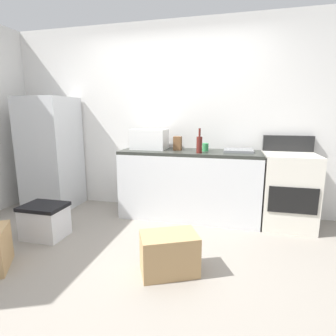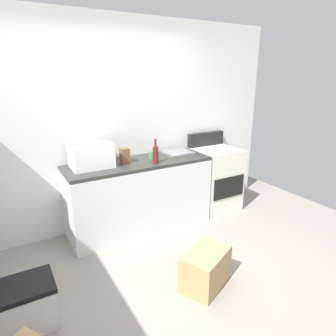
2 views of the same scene
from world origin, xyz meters
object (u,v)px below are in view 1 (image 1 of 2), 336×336
refrigerator (51,153)px  storage_bin (45,221)px  coffee_mug (205,147)px  microwave (150,139)px  wine_bottle (199,144)px  cardboard_box_medium (169,253)px  stove_oven (288,189)px  knife_block (178,143)px

refrigerator → storage_bin: bearing=-58.6°
refrigerator → coffee_mug: size_ratio=16.05×
microwave → coffee_mug: bearing=-2.4°
microwave → coffee_mug: (0.76, -0.03, -0.09)m
refrigerator → microwave: (1.49, 0.11, 0.23)m
wine_bottle → cardboard_box_medium: bearing=-94.8°
refrigerator → wine_bottle: size_ratio=5.35×
stove_oven → cardboard_box_medium: 1.80m
microwave → wine_bottle: size_ratio=1.53×
wine_bottle → storage_bin: size_ratio=0.65×
knife_block → wine_bottle: bearing=-32.9°
wine_bottle → knife_block: (-0.31, 0.20, -0.02)m
stove_oven → cardboard_box_medium: stove_oven is taller
refrigerator → storage_bin: size_ratio=3.49×
wine_bottle → cardboard_box_medium: wine_bottle is taller
stove_oven → coffee_mug: bearing=178.9°
knife_block → storage_bin: (-1.30, -1.03, -0.80)m
microwave → knife_block: size_ratio=2.56×
wine_bottle → coffee_mug: wine_bottle is taller
refrigerator → coffee_mug: bearing=1.9°
refrigerator → storage_bin: refrigerator is taller
knife_block → stove_oven: bearing=-0.9°
wine_bottle → cardboard_box_medium: size_ratio=0.62×
wine_bottle → coffee_mug: (0.05, 0.20, -0.06)m
cardboard_box_medium → storage_bin: bearing=167.5°
stove_oven → cardboard_box_medium: bearing=-131.2°
refrigerator → coffee_mug: 2.25m
microwave → storage_bin: (-0.91, -1.06, -0.84)m
refrigerator → knife_block: (1.88, 0.08, 0.19)m
stove_oven → microwave: bearing=178.3°
storage_bin → coffee_mug: bearing=31.6°
wine_bottle → cardboard_box_medium: 1.43m
coffee_mug → knife_block: size_ratio=0.56×
stove_oven → storage_bin: bearing=-159.5°
stove_oven → microwave: (-1.78, 0.05, 0.57)m
coffee_mug → refrigerator: bearing=-178.1°
cardboard_box_medium → storage_bin: 1.55m
knife_block → cardboard_box_medium: knife_block is taller
refrigerator → storage_bin: 1.27m
microwave → knife_block: microwave is taller
microwave → knife_block: 0.40m
refrigerator → microwave: 1.51m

